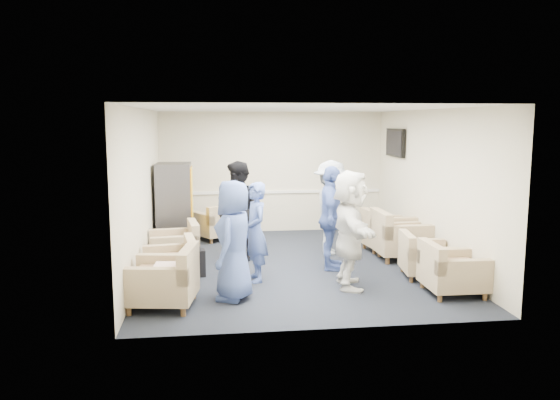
{
  "coord_description": "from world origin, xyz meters",
  "views": [
    {
      "loc": [
        -1.36,
        -9.19,
        2.5
      ],
      "look_at": [
        -0.18,
        0.2,
        1.12
      ],
      "focal_mm": 35.0,
      "sensor_mm": 36.0,
      "label": 1
    }
  ],
  "objects": [
    {
      "name": "person_front_right",
      "position": [
        0.68,
        -1.38,
        0.89
      ],
      "size": [
        0.73,
        1.7,
        1.78
      ],
      "primitive_type": "imported",
      "rotation": [
        0.0,
        0.0,
        1.44
      ],
      "color": "silver",
      "rests_on": "floor"
    },
    {
      "name": "vending_machine",
      "position": [
        -2.09,
        1.56,
        0.84
      ],
      "size": [
        0.69,
        0.8,
        1.68
      ],
      "color": "#4F4F57",
      "rests_on": "floor"
    },
    {
      "name": "person_back_left",
      "position": [
        -0.88,
        0.48,
        0.89
      ],
      "size": [
        1.06,
        1.1,
        1.79
      ],
      "primitive_type": "imported",
      "rotation": [
        0.0,
        0.0,
        -0.94
      ],
      "color": "black",
      "rests_on": "floor"
    },
    {
      "name": "person_back_right",
      "position": [
        0.85,
        0.74,
        0.88
      ],
      "size": [
        0.84,
        1.24,
        1.77
      ],
      "primitive_type": "imported",
      "rotation": [
        0.0,
        0.0,
        1.4
      ],
      "color": "silver",
      "rests_on": "floor"
    },
    {
      "name": "person_mid_right",
      "position": [
        0.61,
        -0.36,
        0.88
      ],
      "size": [
        0.63,
        1.1,
        1.76
      ],
      "primitive_type": "imported",
      "rotation": [
        0.0,
        0.0,
        1.37
      ],
      "color": "#445CA4",
      "rests_on": "floor"
    },
    {
      "name": "armchair_right_midnear",
      "position": [
        2.0,
        -1.0,
        0.3
      ],
      "size": [
        0.85,
        0.85,
        0.61
      ],
      "rotation": [
        0.0,
        0.0,
        1.44
      ],
      "color": "#9D8765",
      "rests_on": "floor"
    },
    {
      "name": "armchair_corner",
      "position": [
        -1.26,
        2.25,
        0.32
      ],
      "size": [
        1.11,
        1.11,
        0.65
      ],
      "rotation": [
        0.0,
        0.0,
        3.68
      ],
      "color": "#9D8765",
      "rests_on": "floor"
    },
    {
      "name": "armchair_right_near",
      "position": [
        2.04,
        -1.89,
        0.32
      ],
      "size": [
        0.82,
        0.82,
        0.65
      ],
      "rotation": [
        0.0,
        0.0,
        1.56
      ],
      "color": "#9D8765",
      "rests_on": "floor"
    },
    {
      "name": "armchair_right_midfar",
      "position": [
        1.99,
        0.22,
        0.37
      ],
      "size": [
        0.95,
        0.95,
        0.75
      ],
      "rotation": [
        0.0,
        0.0,
        1.58
      ],
      "color": "#9D8765",
      "rests_on": "floor"
    },
    {
      "name": "person_mid_left",
      "position": [
        -0.7,
        -0.87,
        0.78
      ],
      "size": [
        0.48,
        0.63,
        1.56
      ],
      "primitive_type": "imported",
      "rotation": [
        0.0,
        0.0,
        -1.37
      ],
      "color": "#445CA4",
      "rests_on": "floor"
    },
    {
      "name": "pillow",
      "position": [
        -2.0,
        -1.93,
        0.52
      ],
      "size": [
        0.33,
        0.42,
        0.12
      ],
      "primitive_type": "cube",
      "rotation": [
        0.0,
        0.0,
        -1.64
      ],
      "color": "white",
      "rests_on": "armchair_left_near"
    },
    {
      "name": "backpack",
      "position": [
        -1.65,
        -0.51,
        0.27
      ],
      "size": [
        0.33,
        0.26,
        0.52
      ],
      "rotation": [
        0.0,
        0.0,
        0.14
      ],
      "color": "black",
      "rests_on": "floor"
    },
    {
      "name": "person_front_left",
      "position": [
        -1.07,
        -1.72,
        0.84
      ],
      "size": [
        0.78,
        0.96,
        1.69
      ],
      "primitive_type": "imported",
      "rotation": [
        0.0,
        0.0,
        -1.91
      ],
      "color": "#445CA4",
      "rests_on": "floor"
    },
    {
      "name": "armchair_right_far",
      "position": [
        1.94,
        0.74,
        0.34
      ],
      "size": [
        0.97,
        0.97,
        0.69
      ],
      "rotation": [
        0.0,
        0.0,
        1.71
      ],
      "color": "#9D8765",
      "rests_on": "floor"
    },
    {
      "name": "back_wall",
      "position": [
        0.0,
        3.0,
        1.35
      ],
      "size": [
        5.0,
        0.02,
        2.7
      ],
      "primitive_type": "cube",
      "color": "beige",
      "rests_on": "floor"
    },
    {
      "name": "floor",
      "position": [
        0.0,
        0.0,
        0.0
      ],
      "size": [
        6.0,
        6.0,
        0.0
      ],
      "primitive_type": "plane",
      "color": "black",
      "rests_on": "ground"
    },
    {
      "name": "chair_rail",
      "position": [
        0.0,
        2.98,
        0.9
      ],
      "size": [
        4.98,
        0.04,
        0.06
      ],
      "primitive_type": "cube",
      "color": "white",
      "rests_on": "back_wall"
    },
    {
      "name": "armchair_left_near",
      "position": [
        -1.99,
        -1.94,
        0.35
      ],
      "size": [
        1.0,
        1.0,
        0.7
      ],
      "rotation": [
        0.0,
        0.0,
        -1.73
      ],
      "color": "#9D8765",
      "rests_on": "floor"
    },
    {
      "name": "front_wall",
      "position": [
        0.0,
        -3.0,
        1.35
      ],
      "size": [
        5.0,
        0.02,
        2.7
      ],
      "primitive_type": "cube",
      "color": "beige",
      "rests_on": "floor"
    },
    {
      "name": "right_wall",
      "position": [
        2.5,
        0.0,
        1.35
      ],
      "size": [
        0.02,
        6.0,
        2.7
      ],
      "primitive_type": "cube",
      "color": "beige",
      "rests_on": "floor"
    },
    {
      "name": "armchair_left_far",
      "position": [
        -1.98,
        0.18,
        0.32
      ],
      "size": [
        0.92,
        0.92,
        0.65
      ],
      "rotation": [
        0.0,
        0.0,
        -1.44
      ],
      "color": "#9D8765",
      "rests_on": "floor"
    },
    {
      "name": "armchair_left_mid",
      "position": [
        -1.98,
        -0.95,
        0.31
      ],
      "size": [
        0.87,
        0.87,
        0.62
      ],
      "rotation": [
        0.0,
        0.0,
        -1.44
      ],
      "color": "#9D8765",
      "rests_on": "floor"
    },
    {
      "name": "ceiling",
      "position": [
        0.0,
        0.0,
        2.7
      ],
      "size": [
        6.0,
        6.0,
        0.0
      ],
      "primitive_type": "plane",
      "rotation": [
        3.14,
        0.0,
        0.0
      ],
      "color": "silver",
      "rests_on": "back_wall"
    },
    {
      "name": "tv",
      "position": [
        2.44,
        1.8,
        2.05
      ],
      "size": [
        0.1,
        1.0,
        0.58
      ],
      "color": "black",
      "rests_on": "right_wall"
    },
    {
      "name": "left_wall",
      "position": [
        -2.5,
        0.0,
        1.35
      ],
      "size": [
        0.02,
        6.0,
        2.7
      ],
      "primitive_type": "cube",
      "color": "beige",
      "rests_on": "floor"
    }
  ]
}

